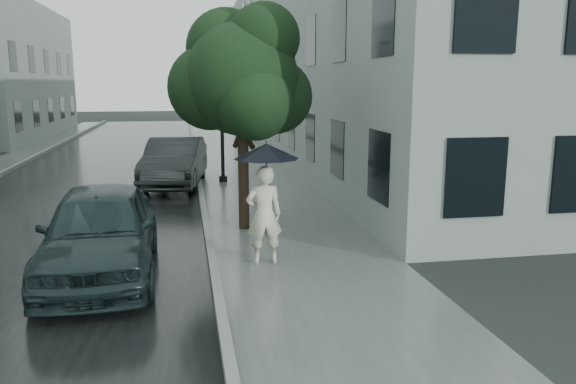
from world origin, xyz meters
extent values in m
plane|color=black|center=(0.00, 0.00, 0.00)|extent=(120.00, 120.00, 0.00)
cube|color=slate|center=(0.25, 12.00, 0.00)|extent=(3.50, 60.00, 0.01)
cube|color=slate|center=(-1.57, 12.00, 0.07)|extent=(0.15, 60.00, 0.15)
cube|color=black|center=(-5.08, 12.00, 0.00)|extent=(6.85, 60.00, 0.00)
cube|color=gray|center=(5.50, 19.50, 4.50)|extent=(7.00, 36.00, 9.00)
cube|color=black|center=(2.02, 19.50, 4.50)|extent=(0.08, 32.40, 7.20)
cube|color=black|center=(-10.32, 30.00, 4.00)|extent=(0.08, 16.20, 6.40)
imported|color=beige|center=(-0.61, 2.00, 0.93)|extent=(0.70, 0.48, 1.84)
cylinder|color=black|center=(-0.56, 1.99, 1.49)|extent=(0.02, 0.02, 0.97)
cone|color=black|center=(-0.56, 1.99, 2.12)|extent=(1.53, 1.53, 0.28)
cylinder|color=black|center=(-0.56, 1.99, 2.28)|extent=(0.02, 0.02, 0.08)
cylinder|color=black|center=(-0.56, 1.99, 0.98)|extent=(0.03, 0.03, 0.06)
cylinder|color=#332619|center=(-0.71, 4.62, 1.22)|extent=(0.24, 0.24, 2.44)
sphere|color=#1A3819|center=(-0.71, 4.62, 3.41)|extent=(2.51, 2.51, 2.51)
sphere|color=#1A3819|center=(0.07, 4.91, 3.02)|extent=(1.73, 1.73, 1.73)
sphere|color=#1A3819|center=(-1.38, 5.01, 3.22)|extent=(1.93, 1.93, 1.93)
sphere|color=#1A3819|center=(-0.52, 3.94, 2.92)|extent=(1.63, 1.63, 1.63)
sphere|color=#1A3819|center=(-0.99, 5.19, 4.09)|extent=(1.83, 1.83, 1.83)
sphere|color=#1A3819|center=(-0.23, 4.43, 4.27)|extent=(1.55, 1.55, 1.55)
cylinder|color=black|center=(-0.75, 10.93, 2.33)|extent=(0.12, 0.12, 4.67)
cylinder|color=black|center=(-0.75, 10.93, 0.10)|extent=(0.28, 0.28, 0.20)
cylinder|color=black|center=(-1.00, 10.88, 4.67)|extent=(0.51, 0.18, 0.08)
sphere|color=silver|center=(-1.29, 10.82, 4.62)|extent=(0.32, 0.32, 0.32)
imported|color=#19272A|center=(-3.50, 1.89, 0.80)|extent=(2.00, 4.69, 1.58)
imported|color=#25282A|center=(-2.34, 10.55, 0.78)|extent=(2.28, 4.89, 1.55)
camera|label=1|loc=(-2.00, -8.00, 3.35)|focal=35.00mm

